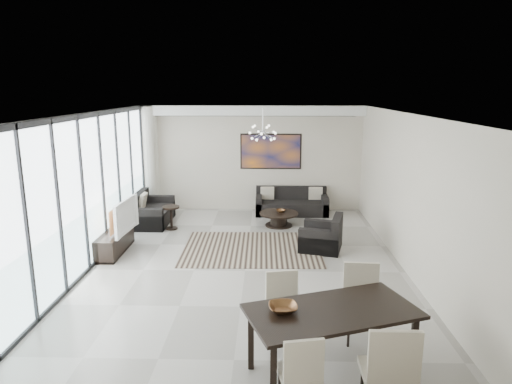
{
  "coord_description": "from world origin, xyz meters",
  "views": [
    {
      "loc": [
        0.41,
        -8.0,
        3.34
      ],
      "look_at": [
        0.18,
        1.19,
        1.25
      ],
      "focal_mm": 32.0,
      "sensor_mm": 36.0,
      "label": 1
    }
  ],
  "objects_px": {
    "coffee_table": "(279,218)",
    "dining_table": "(332,316)",
    "sofa_main": "(291,205)",
    "tv_console": "(115,242)",
    "television": "(121,216)"
  },
  "relations": [
    {
      "from": "sofa_main",
      "to": "dining_table",
      "type": "distance_m",
      "value": 7.18
    },
    {
      "from": "television",
      "to": "dining_table",
      "type": "xyz_separation_m",
      "value": [
        3.78,
        -4.05,
        -0.05
      ]
    },
    {
      "from": "sofa_main",
      "to": "tv_console",
      "type": "distance_m",
      "value": 4.95
    },
    {
      "from": "sofa_main",
      "to": "tv_console",
      "type": "xyz_separation_m",
      "value": [
        -3.83,
        -3.13,
        -0.02
      ]
    },
    {
      "from": "tv_console",
      "to": "television",
      "type": "height_order",
      "value": "television"
    },
    {
      "from": "television",
      "to": "coffee_table",
      "type": "bearing_deg",
      "value": -55.26
    },
    {
      "from": "television",
      "to": "dining_table",
      "type": "height_order",
      "value": "television"
    },
    {
      "from": "tv_console",
      "to": "television",
      "type": "relative_size",
      "value": 1.21
    },
    {
      "from": "coffee_table",
      "to": "television",
      "type": "height_order",
      "value": "television"
    },
    {
      "from": "dining_table",
      "to": "coffee_table",
      "type": "bearing_deg",
      "value": 94.54
    },
    {
      "from": "tv_console",
      "to": "television",
      "type": "bearing_deg",
      "value": 4.64
    },
    {
      "from": "coffee_table",
      "to": "dining_table",
      "type": "xyz_separation_m",
      "value": [
        0.48,
        -6.01,
        0.55
      ]
    },
    {
      "from": "tv_console",
      "to": "dining_table",
      "type": "xyz_separation_m",
      "value": [
        3.94,
        -4.04,
        0.51
      ]
    },
    {
      "from": "coffee_table",
      "to": "dining_table",
      "type": "bearing_deg",
      "value": -85.46
    },
    {
      "from": "coffee_table",
      "to": "dining_table",
      "type": "height_order",
      "value": "dining_table"
    }
  ]
}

